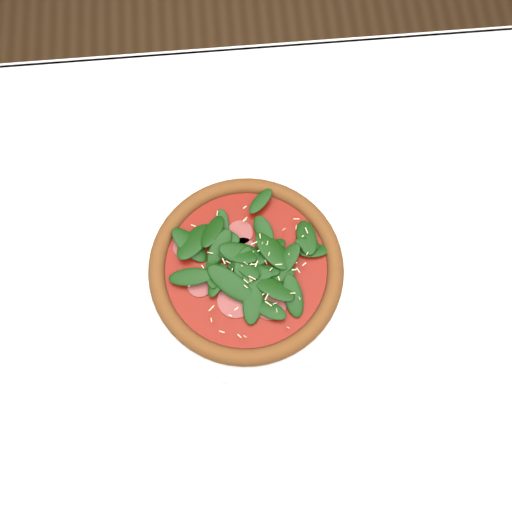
{
  "coord_description": "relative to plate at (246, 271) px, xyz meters",
  "views": [
    {
      "loc": [
        -0.01,
        -0.19,
        1.5
      ],
      "look_at": [
        0.01,
        0.05,
        0.77
      ],
      "focal_mm": 40.0,
      "sensor_mm": 36.0,
      "label": 1
    }
  ],
  "objects": [
    {
      "name": "ground",
      "position": [
        0.0,
        -0.03,
        -0.76
      ],
      "size": [
        6.0,
        6.0,
        0.0
      ],
      "primitive_type": "plane",
      "color": "brown",
      "rests_on": "ground"
    },
    {
      "name": "dining_table",
      "position": [
        0.0,
        -0.03,
        -0.11
      ],
      "size": [
        1.21,
        0.81,
        0.75
      ],
      "color": "silver",
      "rests_on": "ground"
    },
    {
      "name": "plate",
      "position": [
        0.0,
        0.0,
        0.0
      ],
      "size": [
        0.31,
        0.31,
        0.01
      ],
      "color": "white",
      "rests_on": "dining_table"
    },
    {
      "name": "pizza",
      "position": [
        0.0,
        -0.0,
        0.02
      ],
      "size": [
        0.32,
        0.32,
        0.03
      ],
      "rotation": [
        0.0,
        0.0,
        0.27
      ],
      "color": "brown",
      "rests_on": "plate"
    }
  ]
}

